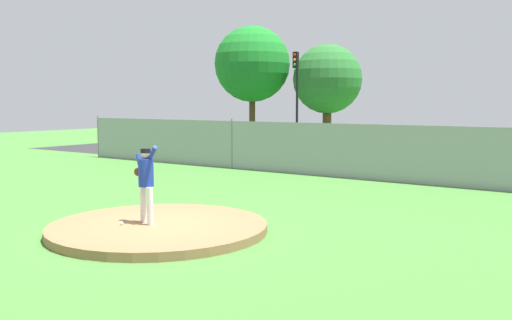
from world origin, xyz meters
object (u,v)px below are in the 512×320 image
(baseball, at_px, (122,223))
(parked_car_burgundy, at_px, (443,150))
(pitcher_youth, at_px, (146,177))
(parked_car_navy, at_px, (255,140))
(traffic_cone_orange, at_px, (291,158))
(traffic_light_near, at_px, (296,84))
(parked_car_charcoal, at_px, (334,147))

(baseball, distance_m, parked_car_burgundy, 15.29)
(pitcher_youth, bearing_deg, parked_car_navy, 117.16)
(baseball, height_order, traffic_cone_orange, traffic_cone_orange)
(pitcher_youth, distance_m, baseball, 1.09)
(parked_car_navy, bearing_deg, traffic_light_near, 89.99)
(parked_car_burgundy, distance_m, traffic_light_near, 10.98)
(baseball, distance_m, parked_car_navy, 17.12)
(pitcher_youth, height_order, traffic_light_near, traffic_light_near)
(parked_car_burgundy, xyz_separation_m, traffic_light_near, (-9.61, 4.39, 2.97))
(pitcher_youth, distance_m, parked_car_burgundy, 14.83)
(pitcher_youth, xyz_separation_m, traffic_light_near, (-7.70, 19.09, 2.60))
(pitcher_youth, bearing_deg, traffic_cone_orange, 108.71)
(parked_car_charcoal, height_order, traffic_cone_orange, parked_car_charcoal)
(parked_car_burgundy, relative_size, traffic_light_near, 0.87)
(baseball, bearing_deg, parked_car_charcoal, 99.89)
(parked_car_navy, xyz_separation_m, traffic_cone_orange, (3.24, -1.83, -0.57))
(parked_car_burgundy, bearing_deg, baseball, -98.38)
(parked_car_navy, bearing_deg, parked_car_burgundy, -1.90)
(pitcher_youth, distance_m, parked_car_navy, 16.88)
(parked_car_burgundy, distance_m, parked_car_charcoal, 4.82)
(parked_car_burgundy, bearing_deg, parked_car_charcoal, -176.77)
(pitcher_youth, bearing_deg, parked_car_charcoal, 101.38)
(baseball, xyz_separation_m, parked_car_burgundy, (2.23, 15.11, 0.58))
(pitcher_youth, distance_m, traffic_cone_orange, 13.95)
(baseball, bearing_deg, parked_car_burgundy, 81.62)
(parked_car_charcoal, height_order, parked_car_navy, parked_car_navy)
(traffic_light_near, bearing_deg, baseball, -69.26)
(traffic_cone_orange, bearing_deg, baseball, -73.04)
(parked_car_burgundy, distance_m, parked_car_navy, 9.62)
(pitcher_youth, distance_m, traffic_light_near, 20.75)
(baseball, relative_size, traffic_cone_orange, 0.13)
(parked_car_navy, distance_m, traffic_cone_orange, 3.76)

